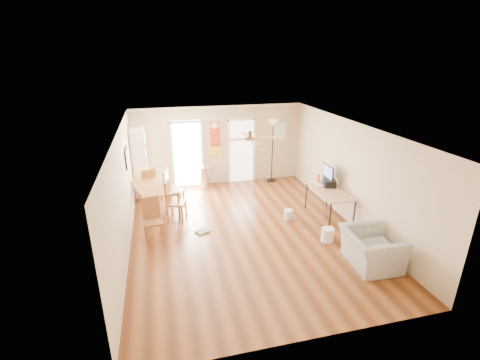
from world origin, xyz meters
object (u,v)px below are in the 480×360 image
object	(u,v)px
dining_chair_near	(153,220)
trash_can	(204,177)
bookshelf	(140,162)
printer	(329,183)
dining_chair_right_b	(176,201)
armchair	(371,249)
dining_chair_far	(148,185)
dining_table	(155,199)
wastebasket_b	(327,235)
dining_chair_right_a	(175,190)
torchiere_lamp	(272,151)
computer_desk	(329,204)
wastebasket_a	(288,215)

from	to	relation	value
dining_chair_near	trash_can	xyz separation A→B (m)	(1.63, 3.03, -0.16)
bookshelf	printer	distance (m)	5.65
dining_chair_right_b	armchair	xyz separation A→B (m)	(3.75, -3.03, -0.17)
dining_chair_far	trash_can	distance (m)	1.93
bookshelf	armchair	xyz separation A→B (m)	(4.67, -5.11, -0.67)
dining_table	dining_chair_far	world-z (taller)	dining_chair_far
dining_chair_far	wastebasket_b	world-z (taller)	dining_chair_far
dining_chair_right_a	dining_chair_far	distance (m)	1.03
printer	dining_chair_right_b	bearing A→B (deg)	-171.76
dining_chair_right_a	torchiere_lamp	size ratio (longest dim) A/B	0.53
dining_chair_far	computer_desk	xyz separation A→B (m)	(4.68, -2.28, -0.12)
bookshelf	dining_chair_right_b	world-z (taller)	bookshelf
dining_chair_far	printer	size ratio (longest dim) A/B	2.89
dining_table	printer	world-z (taller)	printer
dining_chair_right_a	dining_chair_near	world-z (taller)	dining_chair_right_a
wastebasket_a	computer_desk	bearing A→B (deg)	-8.54
dining_table	computer_desk	world-z (taller)	same
bookshelf	wastebasket_a	xyz separation A→B (m)	(3.79, -2.79, -0.91)
trash_can	armchair	size ratio (longest dim) A/B	0.61
printer	wastebasket_b	size ratio (longest dim) A/B	1.08
dining_chair_right_b	wastebasket_b	xyz separation A→B (m)	(3.35, -1.96, -0.38)
dining_chair_right_a	dining_chair_far	xyz separation A→B (m)	(-0.75, 0.70, -0.05)
dining_chair_near	printer	bearing A→B (deg)	-5.78
dining_chair_near	printer	distance (m)	4.67
dining_chair_right_b	torchiere_lamp	xyz separation A→B (m)	(3.37, 2.16, 0.52)
dining_table	printer	size ratio (longest dim) A/B	4.43
bookshelf	armchair	bearing A→B (deg)	-36.01
wastebasket_b	dining_chair_near	bearing A→B (deg)	164.83
wastebasket_a	armchair	size ratio (longest dim) A/B	0.24
torchiere_lamp	printer	xyz separation A→B (m)	(0.68, -2.75, -0.18)
torchiere_lamp	dining_chair_right_a	bearing A→B (deg)	-156.59
trash_can	computer_desk	size ratio (longest dim) A/B	0.47
dining_chair_right_b	dining_chair_far	bearing A→B (deg)	47.48
dining_chair_right_b	wastebasket_a	world-z (taller)	dining_chair_right_b
dining_chair_right_a	printer	size ratio (longest dim) A/B	3.18
trash_can	armchair	world-z (taller)	armchair
dining_chair_right_b	dining_chair_near	xyz separation A→B (m)	(-0.59, -0.90, -0.04)
torchiere_lamp	wastebasket_b	xyz separation A→B (m)	(-0.02, -4.13, -0.90)
dining_chair_far	wastebasket_a	bearing A→B (deg)	129.84
bookshelf	dining_chair_near	distance (m)	3.05
dining_chair_right_a	armchair	world-z (taller)	dining_chair_right_a
trash_can	printer	size ratio (longest dim) A/B	1.96
trash_can	wastebasket_a	xyz separation A→B (m)	(1.83, -2.84, -0.21)
dining_chair_near	bookshelf	bearing A→B (deg)	86.71
dining_chair_right_b	dining_chair_far	size ratio (longest dim) A/B	1.05
wastebasket_b	bookshelf	bearing A→B (deg)	136.51
wastebasket_a	armchair	world-z (taller)	armchair
dining_chair_near	trash_can	size ratio (longest dim) A/B	1.45
wastebasket_b	dining_chair_right_a	bearing A→B (deg)	141.42
computer_desk	armchair	size ratio (longest dim) A/B	1.29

